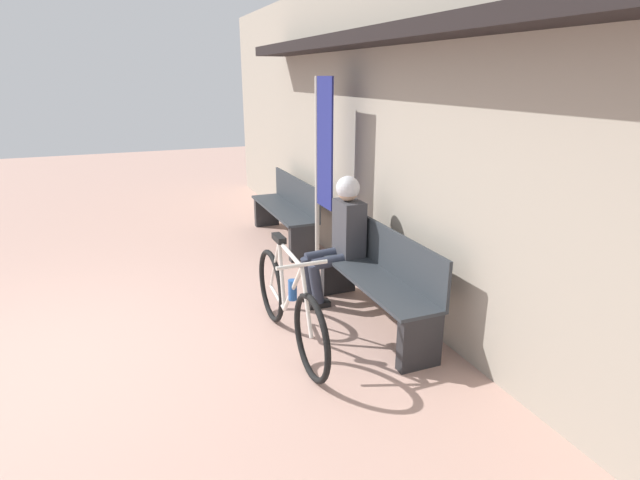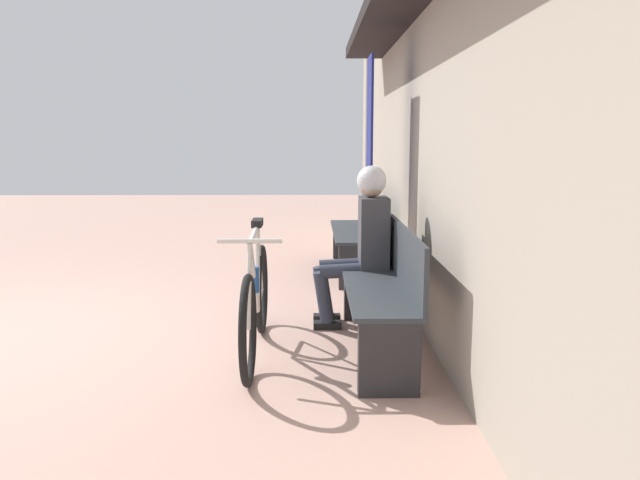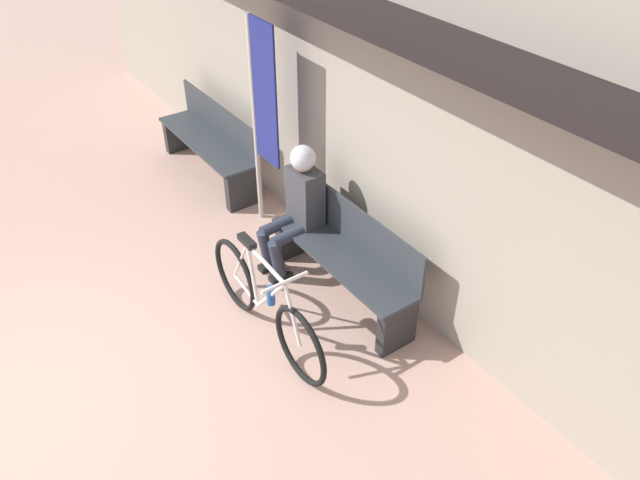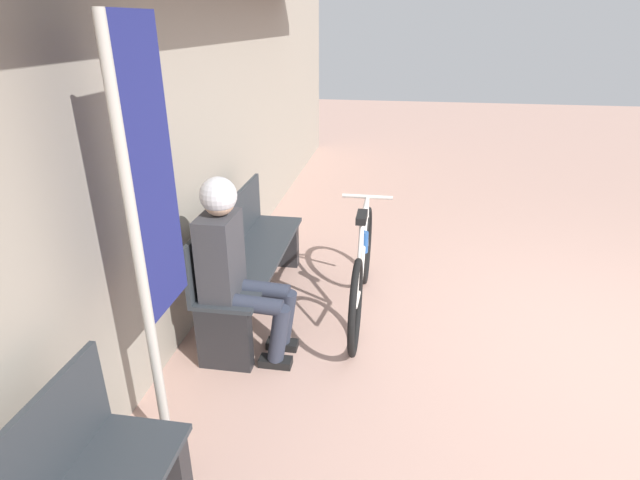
% 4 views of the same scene
% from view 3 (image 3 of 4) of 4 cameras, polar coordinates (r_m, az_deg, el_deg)
% --- Properties ---
extents(ground_plane, '(24.00, 24.00, 0.00)m').
position_cam_3_polar(ground_plane, '(5.36, -22.91, -12.98)').
color(ground_plane, tan).
extents(storefront_wall, '(12.00, 0.56, 3.20)m').
position_cam_3_polar(storefront_wall, '(5.31, 4.10, 12.37)').
color(storefront_wall, '#9E9384').
rests_on(storefront_wall, ground_plane).
extents(park_bench_near, '(1.65, 0.42, 0.87)m').
position_cam_3_polar(park_bench_near, '(5.53, 2.38, -1.67)').
color(park_bench_near, '#2D3338').
rests_on(park_bench_near, ground_plane).
extents(bicycle, '(1.71, 0.40, 0.91)m').
position_cam_3_polar(bicycle, '(5.14, -5.04, -5.96)').
color(bicycle, black).
rests_on(bicycle, ground_plane).
extents(person_seated, '(0.34, 0.59, 1.27)m').
position_cam_3_polar(person_seated, '(5.70, -2.07, 3.63)').
color(person_seated, '#2D3342').
rests_on(person_seated, ground_plane).
extents(park_bench_far, '(1.72, 0.42, 0.87)m').
position_cam_3_polar(park_bench_far, '(7.44, -10.01, 8.71)').
color(park_bench_far, '#2D3338').
rests_on(park_bench_far, ground_plane).
extents(banner_pole, '(0.45, 0.05, 2.18)m').
position_cam_3_polar(banner_pole, '(6.03, -5.36, 12.15)').
color(banner_pole, '#B7B2A8').
rests_on(banner_pole, ground_plane).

